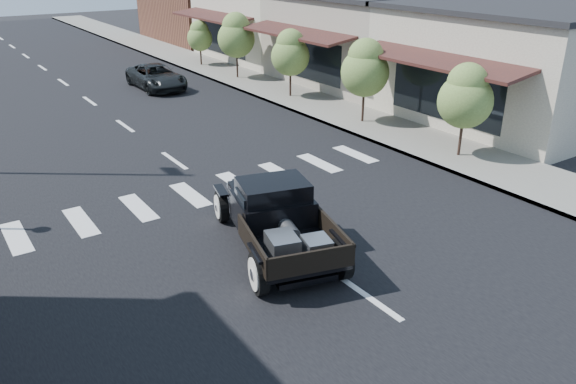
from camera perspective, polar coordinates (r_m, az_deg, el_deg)
ground at (r=14.09m, az=0.01°, el=-5.04°), size 120.00×120.00×0.00m
road at (r=27.04m, az=-18.31°, el=7.87°), size 14.00×80.00×0.02m
road_markings at (r=22.44m, az=-14.54°, el=5.24°), size 12.00×60.00×0.06m
sidewalk_right at (r=30.34m, az=-2.65°, el=10.75°), size 3.00×80.00×0.15m
storefront_near at (r=26.55m, az=23.06°, el=11.92°), size 10.00×9.00×4.50m
storefront_mid at (r=32.29m, az=9.47°, el=15.16°), size 10.00×9.00×4.50m
storefront_far at (r=39.27m, az=0.11°, el=16.89°), size 10.00×9.00×4.50m
small_tree_a at (r=20.00m, az=17.42°, el=7.77°), size 1.84×1.84×3.06m
small_tree_b at (r=23.35m, az=7.76°, el=11.00°), size 1.95×1.95×3.25m
small_tree_c at (r=27.48m, az=0.24°, el=12.86°), size 1.84×1.84×3.06m
small_tree_d at (r=31.85m, az=-5.26°, el=14.51°), size 2.02×2.02×3.37m
small_tree_e at (r=35.94m, az=-8.92°, el=14.68°), size 1.53×1.53×2.55m
hotrod_pickup at (r=13.40m, az=-1.20°, el=-2.50°), size 3.52×5.39×1.72m
second_car at (r=30.56m, az=-13.22°, el=11.29°), size 2.06×4.42×1.22m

